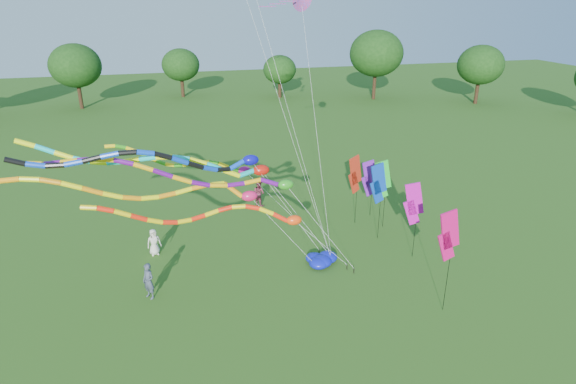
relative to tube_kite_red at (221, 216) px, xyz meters
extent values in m
plane|color=#235316|center=(3.37, -3.46, -3.81)|extent=(160.00, 160.00, 0.00)
cylinder|color=#382314|center=(38.45, 35.32, -2.56)|extent=(0.50, 0.50, 2.50)
ellipsoid|color=#12350E|center=(38.45, 35.32, 0.70)|extent=(5.27, 5.27, 4.48)
cylinder|color=#382314|center=(27.69, 43.99, -2.21)|extent=(0.50, 0.50, 3.20)
ellipsoid|color=#12350E|center=(27.69, 43.99, 1.97)|extent=(6.76, 6.76, 5.75)
cylinder|color=#382314|center=(15.39, 52.43, -2.56)|extent=(0.50, 0.50, 2.51)
ellipsoid|color=#12350E|center=(15.39, 52.43, 0.72)|extent=(5.29, 5.29, 4.50)
cylinder|color=#382314|center=(0.48, 54.35, -2.48)|extent=(0.50, 0.50, 2.66)
ellipsoid|color=#12350E|center=(0.48, 54.35, 0.99)|extent=(5.61, 5.61, 4.77)
cylinder|color=#382314|center=(-14.32, 51.44, -2.62)|extent=(0.50, 0.50, 2.38)
ellipsoid|color=#12350E|center=(-14.32, 51.44, 0.48)|extent=(5.02, 5.02, 4.27)
cylinder|color=black|center=(6.49, -0.24, -3.66)|extent=(0.05, 0.05, 0.30)
cylinder|color=silver|center=(5.03, -0.20, -2.05)|extent=(0.02, 0.02, 4.16)
ellipsoid|color=#FF420D|center=(3.56, -0.15, -0.58)|extent=(0.79, 0.51, 0.51)
cylinder|color=#FB270D|center=(2.89, -0.04, -0.40)|extent=(0.23, 0.23, 0.78)
cylinder|color=yellow|center=(2.23, 0.16, -0.08)|extent=(0.23, 0.23, 0.74)
cylinder|color=#FB270D|center=(1.57, 0.33, 0.13)|extent=(0.23, 0.23, 0.69)
cylinder|color=yellow|center=(0.91, 0.44, 0.19)|extent=(0.23, 0.23, 0.67)
cylinder|color=#FB270D|center=(0.25, 0.49, 0.13)|extent=(0.23, 0.23, 0.67)
cylinder|color=yellow|center=(-0.41, 0.46, 0.00)|extent=(0.23, 0.23, 0.68)
cylinder|color=#FB270D|center=(-1.08, 0.38, -0.13)|extent=(0.23, 0.23, 0.68)
cylinder|color=yellow|center=(-1.74, 0.24, -0.17)|extent=(0.23, 0.23, 0.69)
cylinder|color=#FB270D|center=(-2.41, 0.07, -0.08)|extent=(0.23, 0.23, 0.71)
cylinder|color=yellow|center=(-3.08, -0.10, 0.14)|extent=(0.23, 0.23, 0.75)
cylinder|color=#FB270D|center=(-3.75, -0.26, 0.47)|extent=(0.23, 0.23, 0.77)
cylinder|color=yellow|center=(-4.41, -0.37, 0.81)|extent=(0.23, 0.23, 0.75)
cylinder|color=#FB270D|center=(-5.08, -0.43, 1.09)|extent=(0.23, 0.23, 0.70)
cylinder|color=yellow|center=(-5.74, -0.42, 1.25)|extent=(0.23, 0.23, 0.67)
cylinder|color=black|center=(4.84, 0.30, -3.66)|extent=(0.05, 0.05, 0.30)
cylinder|color=silver|center=(3.15, 0.34, -1.40)|extent=(0.02, 0.02, 5.44)
ellipsoid|color=#D11755|center=(1.45, 0.38, 0.73)|extent=(0.81, 0.52, 0.52)
cylinder|color=orange|center=(0.72, 0.66, 1.01)|extent=(0.23, 0.23, 1.10)
cylinder|color=yellow|center=(-0.06, 0.95, 1.28)|extent=(0.23, 0.23, 0.79)
cylinder|color=orange|center=(-0.85, 0.96, 1.22)|extent=(0.23, 0.23, 0.79)
cylinder|color=yellow|center=(-1.63, 0.90, 1.11)|extent=(0.23, 0.23, 0.80)
cylinder|color=orange|center=(-2.42, 0.78, 1.01)|extent=(0.23, 0.23, 0.80)
cylinder|color=yellow|center=(-3.21, 0.63, 1.02)|extent=(0.23, 0.23, 0.81)
cylinder|color=orange|center=(-4.00, 0.45, 1.17)|extent=(0.23, 0.23, 0.84)
cylinder|color=yellow|center=(-4.79, 0.28, 1.45)|extent=(0.23, 0.23, 0.87)
cylinder|color=orange|center=(-5.57, 0.15, 1.80)|extent=(0.23, 0.23, 0.88)
cylinder|color=yellow|center=(-6.36, 0.06, 2.16)|extent=(0.23, 0.23, 0.86)
cylinder|color=orange|center=(-7.15, 0.03, 2.44)|extent=(0.23, 0.23, 0.82)
cylinder|color=yellow|center=(-7.93, 0.08, 2.59)|extent=(0.23, 0.23, 0.79)
cylinder|color=orange|center=(-8.71, 0.19, 2.59)|extent=(0.23, 0.23, 0.80)
cylinder|color=black|center=(6.71, -0.69, -3.66)|extent=(0.05, 0.05, 0.30)
cylinder|color=silver|center=(4.93, -0.40, -1.09)|extent=(0.02, 0.02, 6.06)
ellipsoid|color=#27911A|center=(3.15, -0.11, 1.34)|extent=(0.77, 0.50, 0.50)
cylinder|color=#5F0B7D|center=(2.44, 0.24, 1.40)|extent=(0.22, 0.22, 0.94)
cylinder|color=#EAA50C|center=(1.66, 0.53, 1.41)|extent=(0.22, 0.22, 0.84)
cylinder|color=#5F0B7D|center=(0.83, 0.51, 1.35)|extent=(0.22, 0.22, 0.84)
cylinder|color=#EAA50C|center=(-0.01, 0.46, 1.39)|extent=(0.22, 0.22, 0.85)
cylinder|color=#5F0B7D|center=(-0.84, 0.40, 1.58)|extent=(0.22, 0.22, 0.88)
cylinder|color=#EAA50C|center=(-1.68, 0.36, 1.89)|extent=(0.22, 0.22, 0.91)
cylinder|color=#5F0B7D|center=(-2.51, 0.36, 2.26)|extent=(0.22, 0.22, 0.91)
cylinder|color=#EAA50C|center=(-3.32, 0.42, 2.62)|extent=(0.22, 0.22, 0.88)
cylinder|color=#5F0B7D|center=(-4.13, 0.54, 2.88)|extent=(0.22, 0.22, 0.84)
cylinder|color=#EAA50C|center=(-4.93, 0.73, 3.01)|extent=(0.22, 0.22, 0.82)
cylinder|color=#5F0B7D|center=(-5.72, 0.99, 2.99)|extent=(0.22, 0.22, 0.83)
cylinder|color=#EAA50C|center=(-6.49, 1.28, 2.89)|extent=(0.22, 0.22, 0.85)
cylinder|color=#5F0B7D|center=(-7.27, 1.60, 2.76)|extent=(0.22, 0.22, 0.85)
cylinder|color=#EAA50C|center=(-8.05, 1.92, 2.70)|extent=(0.22, 0.22, 0.84)
cylinder|color=black|center=(5.55, 1.71, -3.66)|extent=(0.05, 0.05, 0.30)
cylinder|color=silver|center=(3.61, 1.33, -0.58)|extent=(0.02, 0.02, 7.10)
ellipsoid|color=#0B0B9D|center=(1.66, 0.95, 2.37)|extent=(0.80, 0.52, 0.52)
cylinder|color=blue|center=(0.97, 0.84, 2.21)|extent=(0.23, 0.23, 0.78)
cylinder|color=black|center=(0.28, 0.63, 2.12)|extent=(0.23, 0.23, 0.75)
cylinder|color=blue|center=(-0.38, 0.31, 2.32)|extent=(0.23, 0.23, 0.78)
cylinder|color=black|center=(-1.05, 0.02, 2.64)|extent=(0.23, 0.23, 0.81)
cylinder|color=blue|center=(-1.72, -0.22, 3.00)|extent=(0.23, 0.23, 0.80)
cylinder|color=black|center=(-2.41, -0.39, 3.33)|extent=(0.23, 0.23, 0.77)
cylinder|color=blue|center=(-3.11, -0.50, 3.55)|extent=(0.23, 0.23, 0.73)
cylinder|color=black|center=(-3.83, -0.55, 3.63)|extent=(0.23, 0.23, 0.72)
cylinder|color=blue|center=(-4.55, -0.54, 3.58)|extent=(0.23, 0.23, 0.74)
cylinder|color=black|center=(-5.29, -0.50, 3.45)|extent=(0.23, 0.23, 0.75)
cylinder|color=blue|center=(-6.02, -0.44, 3.32)|extent=(0.23, 0.23, 0.74)
cylinder|color=black|center=(-6.75, -0.40, 3.27)|extent=(0.23, 0.23, 0.73)
cylinder|color=blue|center=(-7.48, -0.40, 3.35)|extent=(0.23, 0.23, 0.74)
cylinder|color=black|center=(-8.19, -0.44, 3.56)|extent=(0.23, 0.23, 0.77)
cylinder|color=black|center=(5.95, 1.03, -3.66)|extent=(0.05, 0.05, 0.30)
cylinder|color=silver|center=(4.09, 1.16, -0.92)|extent=(0.02, 0.02, 6.41)
ellipsoid|color=red|center=(2.23, 1.29, 1.69)|extent=(0.85, 0.54, 0.54)
cylinder|color=#0CCBCC|center=(1.48, 1.14, 1.64)|extent=(0.25, 0.25, 0.87)
cylinder|color=#F9FF0D|center=(0.70, 0.94, 1.79)|extent=(0.25, 0.25, 0.87)
cylinder|color=#0CCBCC|center=(-0.08, 0.91, 2.17)|extent=(0.25, 0.25, 0.86)
cylinder|color=#F9FF0D|center=(-0.85, 0.96, 2.49)|extent=(0.25, 0.25, 0.82)
cylinder|color=#0CCBCC|center=(-1.61, 1.07, 2.70)|extent=(0.25, 0.25, 0.79)
cylinder|color=#F9FF0D|center=(-2.37, 1.25, 2.76)|extent=(0.25, 0.25, 0.79)
cylinder|color=#0CCBCC|center=(-3.13, 1.47, 2.69)|extent=(0.25, 0.25, 0.80)
cylinder|color=#F9FF0D|center=(-3.89, 1.71, 2.57)|extent=(0.25, 0.25, 0.81)
cylinder|color=#0CCBCC|center=(-4.65, 1.95, 2.46)|extent=(0.25, 0.25, 0.80)
cylinder|color=#F9FF0D|center=(-5.41, 2.17, 2.45)|extent=(0.25, 0.25, 0.79)
cylinder|color=#0CCBCC|center=(-6.17, 2.34, 2.57)|extent=(0.25, 0.25, 0.80)
cylinder|color=#F9FF0D|center=(-6.93, 2.45, 2.83)|extent=(0.25, 0.25, 0.83)
cylinder|color=#0CCBCC|center=(-7.70, 2.49, 3.18)|extent=(0.25, 0.25, 0.86)
cylinder|color=#F9FF0D|center=(-8.48, 2.47, 3.53)|extent=(0.25, 0.25, 0.85)
cylinder|color=black|center=(5.25, 6.34, -3.66)|extent=(0.05, 0.05, 0.30)
cylinder|color=silver|center=(3.77, 6.67, -1.91)|extent=(0.02, 0.02, 4.43)
ellipsoid|color=#950D69|center=(2.29, 7.00, -0.30)|extent=(0.82, 0.53, 0.53)
cylinder|color=#2C9614|center=(1.61, 6.88, -0.09)|extent=(0.24, 0.24, 0.90)
cylinder|color=yellow|center=(1.00, 6.77, 0.23)|extent=(0.24, 0.24, 0.62)
cylinder|color=#2C9614|center=(0.46, 6.99, 0.37)|extent=(0.24, 0.24, 0.59)
cylinder|color=yellow|center=(-0.06, 7.26, 0.37)|extent=(0.24, 0.24, 0.60)
cylinder|color=#2C9614|center=(-0.58, 7.56, 0.26)|extent=(0.24, 0.24, 0.62)
cylinder|color=yellow|center=(-1.10, 7.88, 0.10)|extent=(0.24, 0.24, 0.62)
cylinder|color=#2C9614|center=(-1.62, 8.18, -0.02)|extent=(0.24, 0.24, 0.60)
cylinder|color=yellow|center=(-2.15, 8.45, -0.03)|extent=(0.24, 0.24, 0.59)
cylinder|color=#2C9614|center=(-2.69, 8.66, 0.10)|extent=(0.24, 0.24, 0.61)
cylinder|color=yellow|center=(-3.24, 8.81, 0.36)|extent=(0.24, 0.24, 0.65)
cylinder|color=#2C9614|center=(-3.81, 8.89, 0.69)|extent=(0.24, 0.24, 0.67)
cylinder|color=yellow|center=(-4.39, 8.91, 1.00)|extent=(0.24, 0.24, 0.66)
cylinder|color=#2C9614|center=(-4.99, 8.88, 1.23)|extent=(0.24, 0.24, 0.62)
cylinder|color=yellow|center=(-5.59, 8.83, 1.33)|extent=(0.24, 0.24, 0.61)
cylinder|color=black|center=(5.87, 0.54, -3.66)|extent=(0.04, 0.04, 0.30)
cylinder|color=silver|center=(3.57, 2.49, 5.70)|extent=(0.01, 0.01, 19.37)
cylinder|color=black|center=(5.87, 0.54, -3.66)|extent=(0.04, 0.04, 0.30)
cylinder|color=silver|center=(2.08, 0.19, 8.05)|extent=(0.01, 0.01, 24.33)
cylinder|color=black|center=(5.87, 0.54, -3.66)|extent=(0.04, 0.04, 0.30)
cylinder|color=silver|center=(5.51, 2.53, 3.08)|extent=(0.01, 0.01, 13.78)
cube|color=purple|center=(4.46, 4.52, 9.51)|extent=(0.90, 0.12, 0.04)
cube|color=purple|center=(3.91, 4.52, 9.39)|extent=(0.90, 0.12, 0.04)
cube|color=purple|center=(3.36, 4.52, 9.27)|extent=(0.90, 0.12, 0.04)
cylinder|color=black|center=(9.06, 5.02, -1.68)|extent=(0.02, 0.02, 4.26)
cube|color=red|center=(8.86, 4.93, -0.15)|extent=(1.08, 0.56, 1.93)
cube|color=red|center=(8.79, 4.90, -0.95)|extent=(0.95, 0.49, 1.51)
cylinder|color=black|center=(10.49, 5.90, -2.04)|extent=(0.02, 0.02, 3.54)
cube|color=purple|center=(10.27, 5.89, -0.87)|extent=(1.16, 0.13, 1.93)
cube|color=purple|center=(10.19, 5.88, -1.67)|extent=(1.01, 0.13, 1.51)
cylinder|color=black|center=(9.54, -4.70, -1.41)|extent=(0.02, 0.02, 4.79)
cube|color=#CE0B62|center=(9.32, -4.71, 0.38)|extent=(1.16, 0.15, 1.93)
cube|color=#CE0B62|center=(9.24, -4.72, -0.42)|extent=(1.01, 0.14, 1.51)
cylinder|color=black|center=(10.55, 4.06, -1.76)|extent=(0.02, 0.02, 4.11)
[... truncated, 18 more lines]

